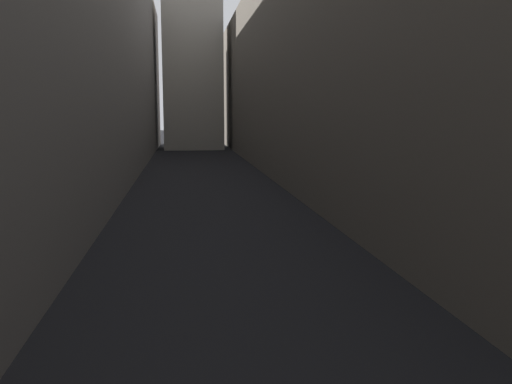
# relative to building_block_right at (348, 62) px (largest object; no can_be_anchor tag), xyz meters

# --- Properties ---
(ground_plane) EXTENTS (264.00, 264.00, 0.00)m
(ground_plane) POSITION_rel_building_block_right_xyz_m (-11.32, -2.00, -9.37)
(ground_plane) COLOR black
(building_block_left) EXTENTS (10.05, 108.00, 21.61)m
(building_block_left) POSITION_rel_building_block_right_xyz_m (-21.85, 0.00, 1.44)
(building_block_left) COLOR slate
(building_block_left) RESTS_ON ground
(building_block_right) EXTENTS (11.65, 108.00, 18.74)m
(building_block_right) POSITION_rel_building_block_right_xyz_m (0.00, 0.00, 0.00)
(building_block_right) COLOR #60594F
(building_block_right) RESTS_ON ground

